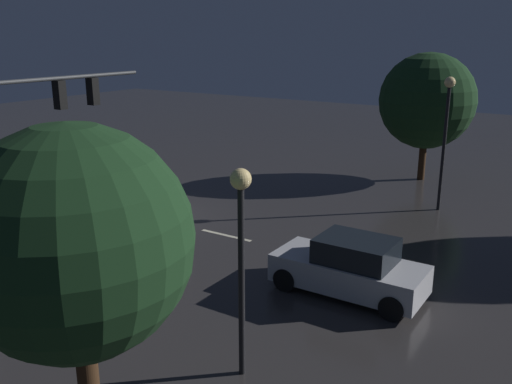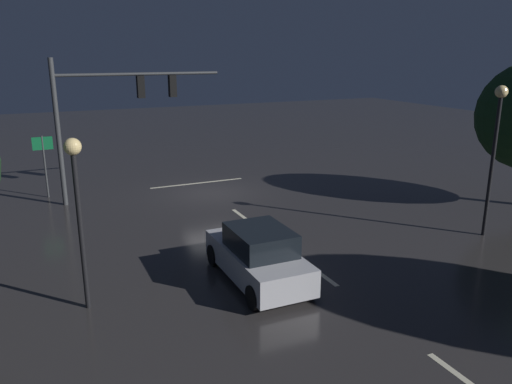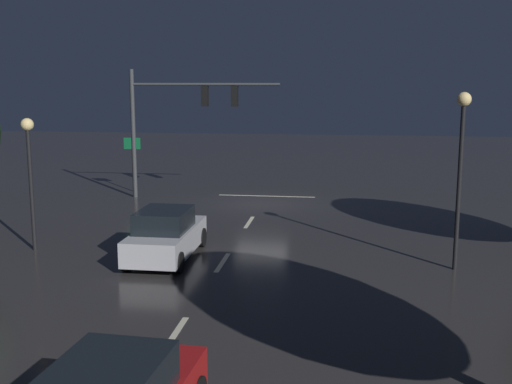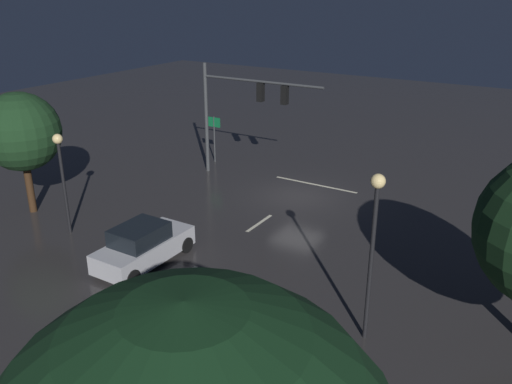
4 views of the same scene
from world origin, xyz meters
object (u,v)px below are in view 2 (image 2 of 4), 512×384
at_px(street_lamp_right_kerb, 77,191).
at_px(route_sign, 44,153).
at_px(traffic_signal_assembly, 113,104).
at_px(street_lamp_left_kerb, 496,134).
at_px(car_approaching, 258,256).

bearing_deg(street_lamp_right_kerb, route_sign, -87.96).
distance_m(street_lamp_right_kerb, route_sign, 12.00).
relative_size(traffic_signal_assembly, street_lamp_right_kerb, 1.62).
bearing_deg(route_sign, street_lamp_left_kerb, 140.02).
xyz_separation_m(street_lamp_left_kerb, street_lamp_right_kerb, (14.27, -0.39, -0.56)).
relative_size(street_lamp_right_kerb, route_sign, 1.57).
distance_m(traffic_signal_assembly, route_sign, 4.16).
height_order(traffic_signal_assembly, car_approaching, traffic_signal_assembly).
distance_m(street_lamp_left_kerb, route_sign, 19.25).
bearing_deg(traffic_signal_assembly, route_sign, -27.81).
xyz_separation_m(traffic_signal_assembly, route_sign, (3.06, -1.61, -2.32)).
bearing_deg(street_lamp_right_kerb, car_approaching, 175.30).
bearing_deg(car_approaching, route_sign, -66.71).
bearing_deg(traffic_signal_assembly, street_lamp_left_kerb, 137.37).
bearing_deg(traffic_signal_assembly, car_approaching, 101.86).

